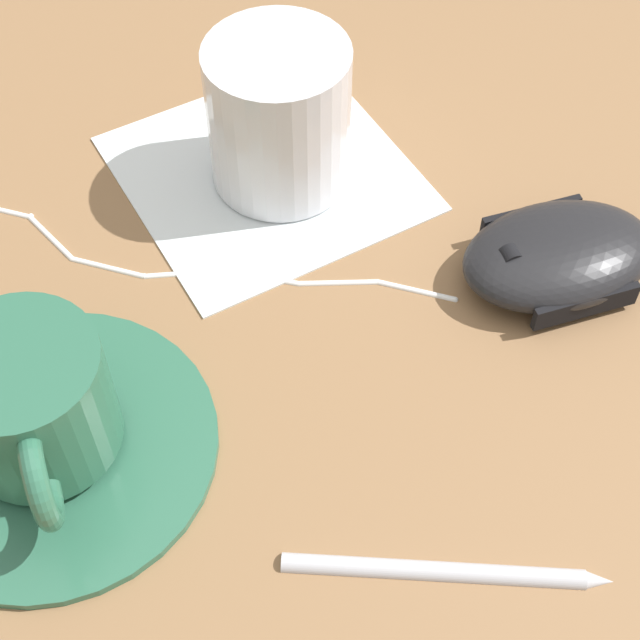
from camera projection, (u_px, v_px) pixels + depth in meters
name	position (u px, v px, depth m)	size (l,w,h in m)	color
ground_plane	(270.00, 342.00, 0.49)	(3.00, 3.00, 0.00)	olive
saucer	(52.00, 444.00, 0.45)	(0.15, 0.15, 0.01)	#2D664C
coffee_cup	(30.00, 404.00, 0.42)	(0.08, 0.09, 0.06)	#2D664C
computer_mouse	(558.00, 255.00, 0.51)	(0.12, 0.12, 0.03)	black
mouse_cable	(156.00, 253.00, 0.53)	(0.12, 0.30, 0.00)	white
napkin_under_glass	(266.00, 172.00, 0.56)	(0.15, 0.15, 0.00)	white
drinking_glass	(279.00, 116.00, 0.53)	(0.08, 0.08, 0.08)	silver
pen	(445.00, 568.00, 0.42)	(0.08, 0.13, 0.01)	silver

